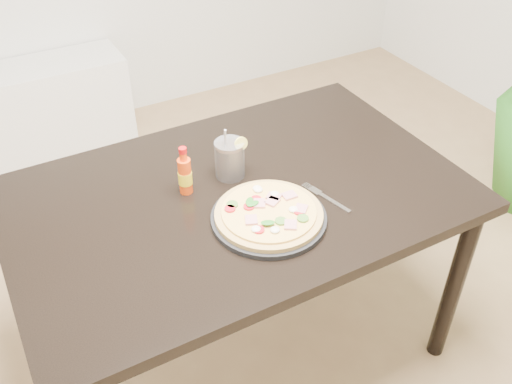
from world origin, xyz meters
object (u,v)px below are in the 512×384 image
hot_sauce_bottle (185,175)px  plate (269,218)px  media_console (0,118)px  dining_table (238,212)px  fork (325,197)px  cola_cup (230,160)px  pizza (269,213)px

hot_sauce_bottle → plate: bearing=-57.2°
plate → media_console: size_ratio=0.24×
plate → dining_table: bearing=96.1°
dining_table → fork: 0.28m
dining_table → cola_cup: bearing=77.0°
plate → fork: size_ratio=1.81×
plate → pizza: bearing=38.7°
dining_table → media_console: 1.91m
dining_table → plate: 0.19m
dining_table → hot_sauce_bottle: hot_sauce_bottle is taller
pizza → hot_sauce_bottle: hot_sauce_bottle is taller
hot_sauce_bottle → dining_table: bearing=-28.9°
hot_sauce_bottle → media_console: (-0.41, 1.70, -0.56)m
pizza → hot_sauce_bottle: size_ratio=1.95×
hot_sauce_bottle → fork: 0.43m
dining_table → pizza: (0.02, -0.16, 0.11)m
plate → pizza: 0.02m
pizza → media_console: bearing=106.2°
dining_table → pizza: pizza is taller
hot_sauce_bottle → media_console: 1.84m
hot_sauce_bottle → fork: (0.36, -0.23, -0.06)m
fork → media_console: (-0.77, 1.94, -0.50)m
plate → media_console: bearing=106.2°
pizza → fork: (0.20, 0.01, -0.02)m
pizza → cola_cup: 0.26m
pizza → hot_sauce_bottle: bearing=122.9°
dining_table → plate: bearing=-83.9°
dining_table → pizza: bearing=-83.8°
hot_sauce_bottle → fork: size_ratio=0.87×
cola_cup → hot_sauce_bottle: bearing=-175.4°
dining_table → plate: plate is taller
dining_table → pizza: size_ratio=4.44×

